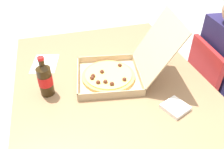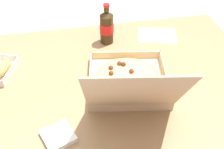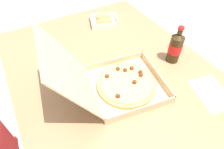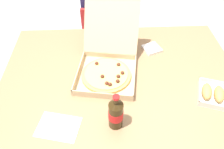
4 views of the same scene
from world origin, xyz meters
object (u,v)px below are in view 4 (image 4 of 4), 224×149
at_px(diner_person, 105,14).
at_px(chair, 105,37).
at_px(bread_side_box, 213,93).
at_px(napkin_pile, 152,49).
at_px(pizza_box_open, 107,66).
at_px(paper_menu, 58,127).
at_px(cola_bottle, 116,113).

bearing_deg(diner_person, chair, -96.11).
bearing_deg(bread_side_box, chair, 121.62).
bearing_deg(napkin_pile, pizza_box_open, -147.78).
relative_size(diner_person, bread_side_box, 5.02).
bearing_deg(chair, bread_side_box, -58.38).
bearing_deg(bread_side_box, paper_menu, -169.34).
height_order(diner_person, cola_bottle, diner_person).
relative_size(diner_person, napkin_pile, 10.46).
xyz_separation_m(diner_person, bread_side_box, (0.58, -1.01, 0.07)).
relative_size(chair, bread_side_box, 3.62).
bearing_deg(diner_person, cola_bottle, -88.79).
distance_m(chair, cola_bottle, 1.17).
xyz_separation_m(cola_bottle, paper_menu, (-0.29, -0.00, -0.09)).
bearing_deg(pizza_box_open, chair, 90.27).
bearing_deg(cola_bottle, pizza_box_open, 94.02).
xyz_separation_m(chair, diner_person, (0.01, 0.06, 0.21)).
xyz_separation_m(pizza_box_open, cola_bottle, (0.03, -0.39, 0.05)).
relative_size(chair, diner_person, 0.72).
height_order(chair, napkin_pile, chair).
distance_m(diner_person, cola_bottle, 1.18).
relative_size(paper_menu, napkin_pile, 1.91).
bearing_deg(napkin_pile, bread_side_box, -58.43).
relative_size(pizza_box_open, napkin_pile, 5.29).
bearing_deg(diner_person, napkin_pile, -61.43).
bearing_deg(pizza_box_open, diner_person, 89.80).
bearing_deg(paper_menu, pizza_box_open, 69.62).
relative_size(bread_side_box, cola_bottle, 1.02).
xyz_separation_m(chair, napkin_pile, (0.32, -0.52, 0.26)).
bearing_deg(chair, pizza_box_open, -89.73).
height_order(chair, pizza_box_open, pizza_box_open).
xyz_separation_m(chair, cola_bottle, (0.03, -1.11, 0.35)).
height_order(chair, paper_menu, chair).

